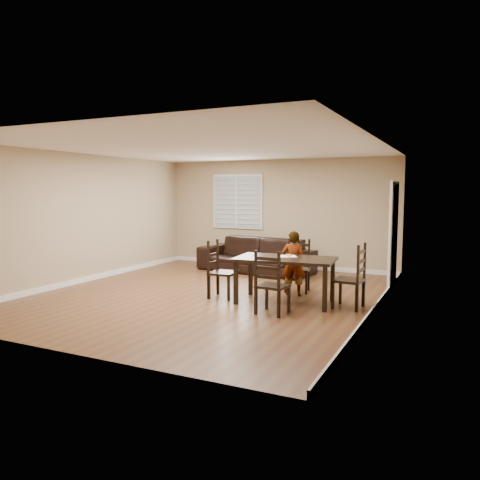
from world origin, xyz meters
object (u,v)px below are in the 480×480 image
object	(u,v)px
chair_near	(298,267)
child	(293,263)
chair_right	(357,279)
chair_left	(217,271)
donut	(289,255)
sofa	(255,255)
dining_table	(285,263)
chair_far	(269,286)

from	to	relation	value
chair_near	child	xyz separation A→B (m)	(0.05, -0.45, 0.14)
chair_right	child	size ratio (longest dim) A/B	0.90
child	chair_left	bearing A→B (deg)	21.79
donut	sofa	bearing A→B (deg)	124.97
chair_left	sofa	bearing A→B (deg)	4.27
chair_left	donut	size ratio (longest dim) A/B	10.29
dining_table	chair_right	world-z (taller)	chair_right
dining_table	sofa	size ratio (longest dim) A/B	0.64
sofa	dining_table	bearing A→B (deg)	-48.64
dining_table	donut	bearing A→B (deg)	83.66
chair_far	child	xyz separation A→B (m)	(-0.12, 1.48, 0.14)
chair_right	sofa	xyz separation A→B (m)	(-2.90, 2.53, -0.09)
chair_right	donut	distance (m)	1.24
chair_left	chair_far	bearing A→B (deg)	-124.47
donut	sofa	distance (m)	3.00
chair_far	child	world-z (taller)	child
chair_far	chair_right	world-z (taller)	chair_right
chair_right	child	xyz separation A→B (m)	(-1.26, 0.50, 0.11)
dining_table	chair_left	distance (m)	1.29
chair_near	chair_left	world-z (taller)	chair_left
dining_table	donut	world-z (taller)	donut
donut	sofa	size ratio (longest dim) A/B	0.04
chair_far	sofa	bearing A→B (deg)	-58.26
dining_table	chair_left	bearing A→B (deg)	179.92
chair_far	donut	world-z (taller)	chair_far
dining_table	chair_right	bearing A→B (deg)	-0.61
sofa	donut	bearing A→B (deg)	-46.61
chair_left	chair_right	xyz separation A→B (m)	(2.47, 0.22, 0.01)
chair_near	chair_right	bearing A→B (deg)	-46.43
chair_right	sofa	world-z (taller)	chair_right
chair_left	donut	xyz separation A→B (m)	(1.27, 0.31, 0.33)
sofa	chair_near	bearing A→B (deg)	-36.21
chair_far	sofa	world-z (taller)	chair_far
chair_far	chair_left	bearing A→B (deg)	-24.75
chair_right	donut	bearing A→B (deg)	-90.90
chair_left	donut	bearing A→B (deg)	-81.07
chair_far	donut	bearing A→B (deg)	-81.83
chair_far	sofa	distance (m)	3.93
chair_left	chair_right	size ratio (longest dim) A/B	0.97
chair_far	child	size ratio (longest dim) A/B	0.85
chair_right	chair_left	bearing A→B (deg)	-81.60
dining_table	chair_left	size ratio (longest dim) A/B	1.68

